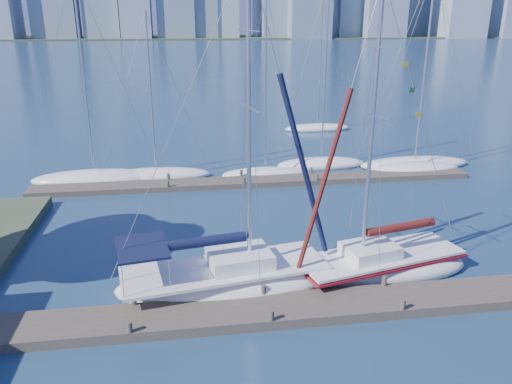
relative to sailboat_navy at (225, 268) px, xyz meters
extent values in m
plane|color=navy|center=(1.40, -2.16, -1.00)|extent=(700.00, 700.00, 0.00)
cube|color=#453C32|center=(1.40, -2.16, -0.80)|extent=(26.00, 2.00, 0.40)
cube|color=#453C32|center=(3.40, 13.84, -0.82)|extent=(30.00, 1.80, 0.36)
cube|color=#38472D|center=(1.40, 317.84, -1.00)|extent=(800.00, 100.00, 1.50)
ellipsoid|color=white|center=(0.00, 0.00, -0.74)|extent=(9.40, 4.37, 1.59)
cube|color=white|center=(0.00, 0.00, 0.00)|extent=(8.70, 4.03, 0.13)
cube|color=white|center=(0.62, 0.10, 0.37)|extent=(2.81, 2.31, 0.58)
cylinder|color=silver|center=(1.04, 0.17, 5.98)|extent=(0.19, 0.19, 11.86)
cylinder|color=silver|center=(-1.07, -0.17, 1.22)|extent=(4.24, 0.79, 0.11)
cylinder|color=black|center=(-1.07, -0.17, 1.32)|extent=(3.96, 1.05, 0.42)
cube|color=black|center=(-3.21, -0.52, 1.43)|extent=(2.28, 2.79, 0.08)
ellipsoid|color=white|center=(6.88, 0.46, -0.77)|extent=(8.41, 4.43, 1.41)
cube|color=white|center=(6.88, 0.46, -0.11)|extent=(7.79, 4.09, 0.11)
cube|color=white|center=(6.34, 0.33, 0.22)|extent=(2.59, 2.19, 0.52)
cylinder|color=silver|center=(5.97, 0.24, 5.55)|extent=(0.17, 0.17, 11.23)
cylinder|color=silver|center=(7.82, 0.69, 0.97)|extent=(3.72, 0.98, 0.09)
cylinder|color=#511411|center=(7.82, 0.69, 1.06)|extent=(3.49, 1.18, 0.38)
cube|color=maroon|center=(6.88, 0.46, -0.27)|extent=(7.98, 4.23, 0.09)
ellipsoid|color=white|center=(-7.66, 15.94, -0.78)|extent=(8.88, 4.08, 1.25)
cylinder|color=silver|center=(-7.66, 15.94, 6.42)|extent=(0.14, 0.14, 12.57)
ellipsoid|color=white|center=(-3.47, 16.15, -0.81)|extent=(7.94, 4.88, 1.09)
cylinder|color=silver|center=(-3.47, 16.15, 5.11)|extent=(0.12, 0.12, 10.24)
ellipsoid|color=white|center=(4.25, 15.51, -0.83)|extent=(6.49, 4.37, 0.96)
cylinder|color=silver|center=(4.25, 15.51, 5.68)|extent=(0.10, 0.10, 11.63)
ellipsoid|color=white|center=(8.89, 17.29, -0.81)|extent=(6.99, 2.69, 1.08)
cylinder|color=silver|center=(8.89, 17.29, 6.09)|extent=(0.12, 0.12, 12.23)
ellipsoid|color=white|center=(15.36, 14.96, -0.80)|extent=(7.20, 3.61, 1.10)
cylinder|color=silver|center=(15.36, 14.96, 6.58)|extent=(0.12, 0.12, 13.17)
ellipsoid|color=white|center=(15.98, 16.27, -0.79)|extent=(8.91, 4.09, 1.15)
cylinder|color=silver|center=(15.98, 16.27, 6.84)|extent=(0.13, 0.13, 13.59)
ellipsoid|color=white|center=(12.13, 30.40, -0.82)|extent=(7.03, 3.79, 0.99)
cylinder|color=silver|center=(12.13, 30.40, 5.84)|extent=(0.11, 0.11, 11.89)
cube|color=#8B98A7|center=(-46.14, 307.26, 20.28)|extent=(13.73, 17.61, 42.57)
cube|color=gray|center=(-24.54, 282.76, 15.40)|extent=(16.47, 19.81, 32.82)
cube|color=slate|center=(-2.81, 284.52, 14.33)|extent=(20.77, 16.86, 30.67)
cube|color=#8B98A7|center=(165.49, 276.77, 19.58)|extent=(24.23, 23.94, 41.17)
camera|label=1|loc=(-1.41, -18.33, 9.68)|focal=35.00mm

